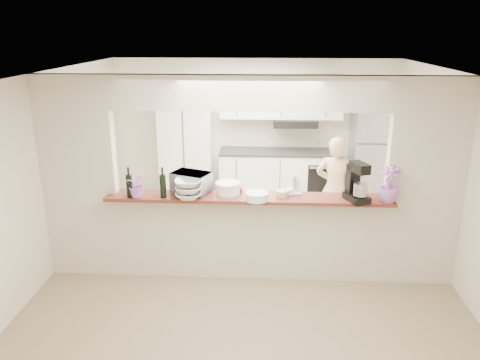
# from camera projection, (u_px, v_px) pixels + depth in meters

# --- Properties ---
(floor) EXTENTS (6.00, 6.00, 0.00)m
(floor) POSITION_uv_depth(u_px,v_px,m) (248.00, 275.00, 5.94)
(floor) COLOR gray
(floor) RESTS_ON ground
(tile_overlay) EXTENTS (5.00, 2.90, 0.01)m
(tile_overlay) POSITION_uv_depth(u_px,v_px,m) (252.00, 226.00, 7.41)
(tile_overlay) COLOR beige
(tile_overlay) RESTS_ON floor
(partition) EXTENTS (5.00, 0.15, 2.50)m
(partition) POSITION_uv_depth(u_px,v_px,m) (249.00, 163.00, 5.48)
(partition) COLOR beige
(partition) RESTS_ON floor
(bar_counter) EXTENTS (3.40, 0.38, 1.09)m
(bar_counter) POSITION_uv_depth(u_px,v_px,m) (248.00, 234.00, 5.76)
(bar_counter) COLOR beige
(bar_counter) RESTS_ON floor
(kitchen_cabinets) EXTENTS (3.15, 0.62, 2.25)m
(kitchen_cabinets) POSITION_uv_depth(u_px,v_px,m) (244.00, 148.00, 8.23)
(kitchen_cabinets) COLOR white
(kitchen_cabinets) RESTS_ON floor
(refrigerator) EXTENTS (0.75, 0.70, 1.70)m
(refrigerator) POSITION_uv_depth(u_px,v_px,m) (373.00, 158.00, 8.08)
(refrigerator) COLOR #A8A8AD
(refrigerator) RESTS_ON floor
(flower_left) EXTENTS (0.31, 0.29, 0.30)m
(flower_left) POSITION_uv_depth(u_px,v_px,m) (138.00, 185.00, 5.48)
(flower_left) COLOR pink
(flower_left) RESTS_ON bar_counter
(wine_bottle_a) EXTENTS (0.07, 0.07, 0.36)m
(wine_bottle_a) POSITION_uv_depth(u_px,v_px,m) (129.00, 185.00, 5.49)
(wine_bottle_a) COLOR black
(wine_bottle_a) RESTS_ON bar_counter
(wine_bottle_b) EXTENTS (0.07, 0.07, 0.37)m
(wine_bottle_b) POSITION_uv_depth(u_px,v_px,m) (163.00, 186.00, 5.47)
(wine_bottle_b) COLOR black
(wine_bottle_b) RESTS_ON bar_counter
(toaster_oven) EXTENTS (0.53, 0.45, 0.25)m
(toaster_oven) POSITION_uv_depth(u_px,v_px,m) (191.00, 182.00, 5.65)
(toaster_oven) COLOR #B4B4B9
(toaster_oven) RESTS_ON bar_counter
(serving_bowls) EXTENTS (0.34, 0.34, 0.23)m
(serving_bowls) POSITION_uv_depth(u_px,v_px,m) (188.00, 189.00, 5.44)
(serving_bowls) COLOR white
(serving_bowls) RESTS_ON bar_counter
(plate_stack_a) EXTENTS (0.30, 0.30, 0.14)m
(plate_stack_a) POSITION_uv_depth(u_px,v_px,m) (228.00, 188.00, 5.62)
(plate_stack_a) COLOR white
(plate_stack_a) RESTS_ON bar_counter
(plate_stack_b) EXTENTS (0.27, 0.27, 0.09)m
(plate_stack_b) POSITION_uv_depth(u_px,v_px,m) (257.00, 196.00, 5.40)
(plate_stack_b) COLOR white
(plate_stack_b) RESTS_ON bar_counter
(red_bowl) EXTENTS (0.14, 0.14, 0.06)m
(red_bowl) POSITION_uv_depth(u_px,v_px,m) (237.00, 190.00, 5.68)
(red_bowl) COLOR maroon
(red_bowl) RESTS_ON bar_counter
(tan_bowl) EXTENTS (0.15, 0.15, 0.07)m
(tan_bowl) POSITION_uv_depth(u_px,v_px,m) (282.00, 193.00, 5.54)
(tan_bowl) COLOR tan
(tan_bowl) RESTS_ON bar_counter
(utensil_caddy) EXTENTS (0.26, 0.20, 0.22)m
(utensil_caddy) POSITION_uv_depth(u_px,v_px,m) (292.00, 187.00, 5.59)
(utensil_caddy) COLOR silver
(utensil_caddy) RESTS_ON bar_counter
(stand_mixer) EXTENTS (0.30, 0.36, 0.46)m
(stand_mixer) POSITION_uv_depth(u_px,v_px,m) (357.00, 184.00, 5.34)
(stand_mixer) COLOR black
(stand_mixer) RESTS_ON bar_counter
(flower_right) EXTENTS (0.27, 0.27, 0.43)m
(flower_right) POSITION_uv_depth(u_px,v_px,m) (389.00, 184.00, 5.31)
(flower_right) COLOR #BF67BC
(flower_right) RESTS_ON bar_counter
(person) EXTENTS (0.65, 0.54, 1.55)m
(person) POSITION_uv_depth(u_px,v_px,m) (335.00, 190.00, 6.73)
(person) COLOR #D3AE89
(person) RESTS_ON floor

